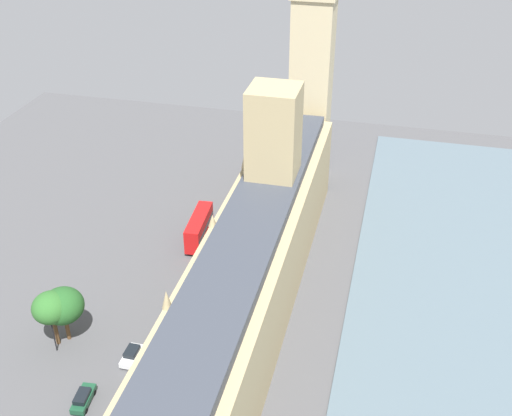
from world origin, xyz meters
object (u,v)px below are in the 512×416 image
(plane_tree_far_end, at_px, (63,306))
(plane_tree_opposite_hall, at_px, (51,308))
(double_decker_bus_kerbside, at_px, (199,227))
(parliament_building, at_px, (253,261))
(car_white_corner, at_px, (132,355))
(car_dark_green_near_tower, at_px, (83,398))
(pedestrian_trailing, at_px, (177,350))
(street_lamp_midblock, at_px, (51,325))
(clock_tower, at_px, (314,22))

(plane_tree_far_end, height_order, plane_tree_opposite_hall, plane_tree_opposite_hall)
(plane_tree_opposite_hall, bearing_deg, double_decker_bus_kerbside, -111.06)
(parliament_building, height_order, car_white_corner, parliament_building)
(car_dark_green_near_tower, xyz_separation_m, pedestrian_trailing, (-8.40, -10.78, -0.18))
(street_lamp_midblock, bearing_deg, plane_tree_far_end, -101.09)
(parliament_building, bearing_deg, car_white_corner, 46.91)
(plane_tree_opposite_hall, bearing_deg, car_white_corner, 177.19)
(car_white_corner, bearing_deg, plane_tree_opposite_hall, -2.84)
(double_decker_bus_kerbside, xyz_separation_m, car_white_corner, (-0.10, 29.38, -1.75))
(double_decker_bus_kerbside, bearing_deg, plane_tree_far_end, 65.90)
(plane_tree_far_end, relative_size, street_lamp_midblock, 1.26)
(plane_tree_opposite_hall, bearing_deg, parliament_building, -150.90)
(parliament_building, xyz_separation_m, street_lamp_midblock, (23.96, 14.91, -4.03))
(pedestrian_trailing, bearing_deg, car_dark_green_near_tower, 29.14)
(street_lamp_midblock, bearing_deg, car_white_corner, -175.92)
(parliament_building, bearing_deg, pedestrian_trailing, 56.65)
(double_decker_bus_kerbside, relative_size, car_dark_green_near_tower, 2.27)
(clock_tower, height_order, plane_tree_opposite_hall, clock_tower)
(clock_tower, relative_size, pedestrian_trailing, 38.21)
(double_decker_bus_kerbside, relative_size, street_lamp_midblock, 1.61)
(parliament_building, xyz_separation_m, plane_tree_far_end, (23.46, 12.36, -2.77))
(parliament_building, relative_size, plane_tree_opposite_hall, 9.10)
(plane_tree_opposite_hall, bearing_deg, plane_tree_far_end, -128.27)
(double_decker_bus_kerbside, height_order, street_lamp_midblock, street_lamp_midblock)
(plane_tree_far_end, relative_size, plane_tree_opposite_hall, 0.98)
(parliament_building, distance_m, pedestrian_trailing, 16.09)
(clock_tower, bearing_deg, double_decker_bus_kerbside, 62.66)
(car_dark_green_near_tower, bearing_deg, clock_tower, 69.76)
(plane_tree_far_end, bearing_deg, clock_tower, -113.82)
(pedestrian_trailing, bearing_deg, car_white_corner, 0.92)
(parliament_building, height_order, street_lamp_midblock, parliament_building)
(pedestrian_trailing, distance_m, plane_tree_far_end, 16.59)
(parliament_building, bearing_deg, car_dark_green_near_tower, 54.40)
(double_decker_bus_kerbside, relative_size, plane_tree_opposite_hall, 1.25)
(car_white_corner, xyz_separation_m, plane_tree_opposite_hall, (11.20, -0.55, 5.46))
(pedestrian_trailing, height_order, street_lamp_midblock, street_lamp_midblock)
(car_white_corner, bearing_deg, clock_tower, -103.88)
(car_dark_green_near_tower, relative_size, street_lamp_midblock, 0.71)
(parliament_building, xyz_separation_m, car_dark_green_near_tower, (16.10, 22.48, -7.74))
(clock_tower, height_order, pedestrian_trailing, clock_tower)
(double_decker_bus_kerbside, relative_size, pedestrian_trailing, 6.74)
(clock_tower, xyz_separation_m, double_decker_bus_kerbside, (14.04, 27.15, -28.63))
(parliament_building, relative_size, car_white_corner, 18.81)
(double_decker_bus_kerbside, xyz_separation_m, pedestrian_trailing, (-5.64, 26.93, -1.92))
(car_dark_green_near_tower, bearing_deg, plane_tree_far_end, 120.33)
(plane_tree_far_end, bearing_deg, street_lamp_midblock, 78.91)
(car_dark_green_near_tower, bearing_deg, plane_tree_opposite_hall, 127.49)
(double_decker_bus_kerbside, height_order, car_dark_green_near_tower, double_decker_bus_kerbside)
(clock_tower, xyz_separation_m, street_lamp_midblock, (24.66, 57.30, -26.67))
(plane_tree_opposite_hall, xyz_separation_m, street_lamp_midblock, (-0.48, 1.31, -1.75))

